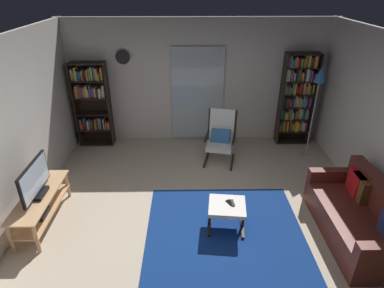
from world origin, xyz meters
name	(u,v)px	position (x,y,z in m)	size (l,w,h in m)	color
ground_plane	(203,224)	(0.00, 0.00, 0.00)	(7.02, 7.02, 0.00)	#BFAF97
wall_back	(198,82)	(0.00, 2.90, 1.30)	(5.60, 0.06, 2.60)	silver
glass_door_panel	(197,95)	(0.00, 2.83, 1.05)	(1.10, 0.01, 2.00)	silver
area_rug	(225,233)	(0.31, -0.20, 0.00)	(2.25, 2.11, 0.01)	navy
tv_stand	(41,205)	(-2.37, 0.08, 0.32)	(0.43, 1.33, 0.49)	tan
television	(35,181)	(-2.37, 0.10, 0.73)	(0.20, 0.83, 0.52)	black
bookshelf_near_tv	(92,100)	(-2.20, 2.67, 0.99)	(0.71, 0.30, 1.79)	black
bookshelf_near_sofa	(297,96)	(2.07, 2.68, 1.06)	(0.69, 0.30, 1.95)	black
leather_sofa	(359,217)	(2.16, -0.26, 0.31)	(0.80, 1.72, 0.82)	#5B241B
lounge_armchair	(221,135)	(0.43, 1.92, 0.53)	(0.69, 0.75, 1.02)	black
ottoman	(227,209)	(0.34, -0.07, 0.34)	(0.57, 0.53, 0.41)	white
tv_remote	(233,203)	(0.42, -0.04, 0.41)	(0.04, 0.14, 0.02)	black
cell_phone	(230,203)	(0.39, -0.03, 0.41)	(0.07, 0.14, 0.01)	black
floor_lamp_by_shelf	(319,83)	(2.23, 2.06, 1.53)	(0.23, 0.23, 1.82)	#A5A5AD
wall_clock	(123,57)	(-1.51, 2.82, 1.85)	(0.29, 0.03, 0.29)	silver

